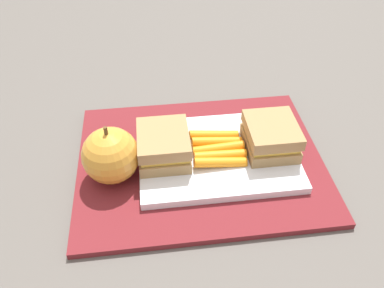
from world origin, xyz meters
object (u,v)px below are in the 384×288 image
sandwich_half_left (271,136)px  apple (111,156)px  food_tray (217,155)px  sandwich_half_right (164,145)px  carrot_sticks_bundle (218,148)px

sandwich_half_left → apple: size_ratio=0.89×
food_tray → sandwich_half_left: bearing=180.0°
sandwich_half_right → carrot_sticks_bundle: 0.08m
sandwich_half_right → carrot_sticks_bundle: bearing=-179.9°
carrot_sticks_bundle → apple: 0.15m
sandwich_half_left → carrot_sticks_bundle: size_ratio=1.02×
food_tray → carrot_sticks_bundle: carrot_sticks_bundle is taller
food_tray → apple: apple is taller
sandwich_half_left → carrot_sticks_bundle: (0.08, -0.00, -0.02)m
food_tray → carrot_sticks_bundle: size_ratio=2.94×
sandwich_half_right → apple: size_ratio=0.89×
sandwich_half_right → apple: (0.07, 0.02, 0.01)m
food_tray → sandwich_half_right: bearing=0.0°
apple → sandwich_half_right: bearing=-166.8°
food_tray → sandwich_half_right: size_ratio=2.88×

